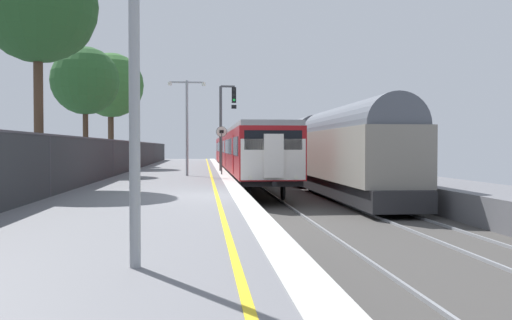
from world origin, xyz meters
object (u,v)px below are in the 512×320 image
object	(u,v)px
commuter_train_at_platform	(240,151)
speed_limit_sign	(222,144)
signal_gantry	(225,118)
freight_train_adjacent_track	(283,148)
background_tree_right	(84,83)
background_tree_left	(41,7)
background_tree_back	(111,96)
platform_lamp_mid	(187,119)
platform_lamp_near	(134,6)
background_tree_centre	(110,87)

from	to	relation	value
commuter_train_at_platform	speed_limit_sign	world-z (taller)	commuter_train_at_platform
signal_gantry	speed_limit_sign	bearing A→B (deg)	-94.44
freight_train_adjacent_track	signal_gantry	xyz separation A→B (m)	(-5.49, -11.42, 1.98)
background_tree_right	speed_limit_sign	bearing A→B (deg)	-5.18
speed_limit_sign	background_tree_left	world-z (taller)	background_tree_left
background_tree_right	background_tree_back	distance (m)	14.84
freight_train_adjacent_track	signal_gantry	world-z (taller)	signal_gantry
background_tree_left	background_tree_right	distance (m)	9.61
signal_gantry	platform_lamp_mid	bearing A→B (deg)	-111.57
signal_gantry	background_tree_right	world-z (taller)	background_tree_right
freight_train_adjacent_track	background_tree_right	xyz separation A→B (m)	(-13.43, -15.32, 3.69)
background_tree_right	freight_train_adjacent_track	bearing A→B (deg)	48.75
platform_lamp_near	background_tree_back	distance (m)	39.56
background_tree_left	freight_train_adjacent_track	bearing A→B (deg)	62.24
signal_gantry	commuter_train_at_platform	bearing A→B (deg)	78.14
signal_gantry	background_tree_right	bearing A→B (deg)	-153.88
signal_gantry	background_tree_back	xyz separation A→B (m)	(-8.94, 10.90, 2.31)
platform_lamp_near	background_tree_back	size ratio (longest dim) A/B	0.73
speed_limit_sign	background_tree_left	size ratio (longest dim) A/B	0.29
background_tree_left	platform_lamp_near	bearing A→B (deg)	-70.15
signal_gantry	background_tree_centre	distance (m)	10.55
signal_gantry	platform_lamp_mid	xyz separation A→B (m)	(-2.24, -5.66, -0.36)
background_tree_left	speed_limit_sign	bearing A→B (deg)	50.62
speed_limit_sign	background_tree_centre	distance (m)	13.93
freight_train_adjacent_track	platform_lamp_mid	world-z (taller)	platform_lamp_mid
background_tree_left	background_tree_centre	world-z (taller)	background_tree_left
speed_limit_sign	background_tree_back	distance (m)	18.15
speed_limit_sign	background_tree_centre	size ratio (longest dim) A/B	0.32
freight_train_adjacent_track	background_tree_right	bearing A→B (deg)	-131.25
commuter_train_at_platform	platform_lamp_mid	size ratio (longest dim) A/B	7.92
speed_limit_sign	background_tree_left	bearing A→B (deg)	-129.38
platform_lamp_mid	background_tree_left	xyz separation A→B (m)	(-5.30, -7.67, 3.85)
speed_limit_sign	background_tree_right	bearing A→B (deg)	174.82
platform_lamp_mid	background_tree_back	world-z (taller)	background_tree_back
background_tree_right	background_tree_back	xyz separation A→B (m)	(-1.00, 14.79, 0.61)
freight_train_adjacent_track	background_tree_left	bearing A→B (deg)	-117.76
background_tree_right	background_tree_back	bearing A→B (deg)	93.86
background_tree_centre	background_tree_left	bearing A→B (deg)	-88.06
background_tree_back	signal_gantry	bearing A→B (deg)	-50.66
platform_lamp_mid	background_tree_centre	size ratio (longest dim) A/B	0.60
speed_limit_sign	signal_gantry	bearing A→B (deg)	85.56
background_tree_centre	platform_lamp_mid	bearing A→B (deg)	-63.20
commuter_train_at_platform	background_tree_right	bearing A→B (deg)	-130.64
freight_train_adjacent_track	platform_lamp_near	distance (m)	40.23
freight_train_adjacent_track	speed_limit_sign	world-z (taller)	freight_train_adjacent_track
commuter_train_at_platform	signal_gantry	size ratio (longest dim) A/B	7.35
platform_lamp_near	background_tree_right	bearing A→B (deg)	103.30
commuter_train_at_platform	background_tree_centre	world-z (taller)	background_tree_centre
speed_limit_sign	background_tree_left	xyz separation A→B (m)	(-7.18, -8.75, 5.17)
background_tree_centre	signal_gantry	bearing A→B (deg)	-36.83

